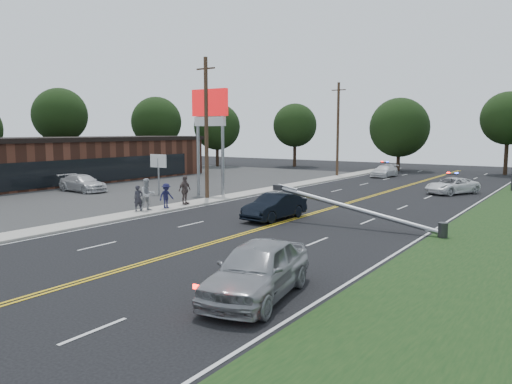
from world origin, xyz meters
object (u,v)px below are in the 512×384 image
Objects in this scene: small_sign at (158,164)px; fallen_streetlight at (363,210)px; waiting_sedan at (257,269)px; utility_pole_mid at (206,128)px; bystander_b at (147,194)px; pylon_sign at (210,116)px; emergency_a at (452,186)px; parked_car at (83,183)px; bystander_a at (138,198)px; crashed_sedan at (275,207)px; utility_pole_far at (338,129)px; bystander_c at (166,196)px; emergency_b at (384,171)px; bystander_d at (185,190)px.

small_sign is 0.33× the size of fallen_streetlight.
fallen_streetlight reaches higher than waiting_sedan.
utility_pole_mid is 7.67m from bystander_b.
pylon_sign is 19.55m from emergency_a.
bystander_a reaches higher than parked_car.
parked_car is (-19.62, 2.15, -0.03)m from crashed_sedan.
utility_pole_far is 2.02× the size of waiting_sedan.
fallen_streetlight is at bearing -64.07° from emergency_a.
emergency_a is at bearing -24.49° from bystander_c.
utility_pole_mid is 5.16× the size of bystander_b.
utility_pole_far reaches higher than waiting_sedan.
crashed_sedan is at bearing -93.12° from parked_car.
utility_pole_far is 5.16× the size of bystander_b.
small_sign is 1.60× the size of bystander_b.
pylon_sign is 24.48m from waiting_sedan.
bystander_a reaches higher than emergency_b.
bystander_d reaches higher than emergency_b.
crashed_sedan is at bearing -32.87° from pylon_sign.
bystander_b is (-12.65, -2.50, 0.17)m from fallen_streetlight.
bystander_b is at bearing -159.05° from crashed_sedan.
emergency_a is at bearing -39.59° from bystander_d.
bystander_d reaches higher than waiting_sedan.
bystander_a is 3.61m from bystander_d.
pylon_sign is 0.85× the size of fallen_streetlight.
bystander_c is at bearing -100.94° from parked_car.
emergency_a is 22.37m from bystander_c.
waiting_sedan is 2.64× the size of bystander_d.
utility_pole_far reaches higher than bystander_b.
small_sign is 8.79m from bystander_a.
fallen_streetlight is 0.94× the size of utility_pole_mid.
bystander_b is at bearing -49.56° from small_sign.
parked_car is at bearing 82.55° from bystander_d.
utility_pole_far reaches higher than parked_car.
bystander_b is at bearing -88.51° from utility_pole_far.
pylon_sign reaches higher than emergency_b.
small_sign is 2.02× the size of bystander_c.
waiting_sedan is 1.09× the size of emergency_a.
bystander_c is at bearing -168.58° from crashed_sedan.
crashed_sedan is 28.74m from emergency_b.
pylon_sign is 12.02m from parked_car.
crashed_sedan reaches higher than emergency_a.
bystander_b is at bearing -83.49° from utility_pole_mid.
fallen_streetlight is 12.51m from bystander_d.
crashed_sedan is (8.33, -4.23, -4.37)m from utility_pole_mid.
utility_pole_mid is 10.31m from crashed_sedan.
bystander_d is at bearing 127.38° from waiting_sedan.
crashed_sedan is at bearing -98.15° from bystander_d.
crashed_sedan is (8.33, -26.23, -4.37)m from utility_pole_far.
fallen_streetlight is 13.31m from bystander_a.
pylon_sign is at bearing 20.83° from bystander_d.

